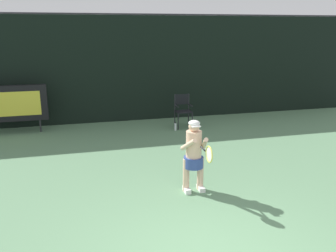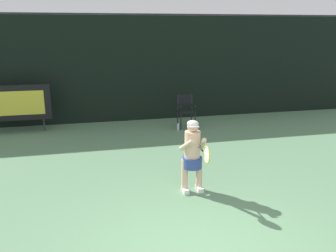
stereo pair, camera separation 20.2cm
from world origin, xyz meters
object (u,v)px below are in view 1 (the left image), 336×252
at_px(scoreboard, 10,104).
at_px(tennis_racket, 209,154).
at_px(tennis_player, 194,153).
at_px(umpire_chair, 183,109).
at_px(water_bottle, 175,127).

bearing_deg(scoreboard, tennis_racket, -55.29).
height_order(tennis_player, tennis_racket, tennis_player).
xyz_separation_m(scoreboard, tennis_racket, (4.16, -6.01, 0.06)).
distance_m(scoreboard, tennis_player, 6.75).
relative_size(umpire_chair, water_bottle, 4.08).
xyz_separation_m(water_bottle, tennis_player, (-0.88, -4.39, 0.67)).
bearing_deg(tennis_player, water_bottle, 78.68).
height_order(umpire_chair, tennis_player, tennis_player).
relative_size(umpire_chair, tennis_racket, 1.79).
xyz_separation_m(umpire_chair, water_bottle, (-0.35, -0.35, -0.50)).
xyz_separation_m(umpire_chair, tennis_player, (-1.23, -4.74, 0.18)).
bearing_deg(tennis_racket, umpire_chair, 79.09).
relative_size(water_bottle, tennis_racket, 0.44).
bearing_deg(scoreboard, umpire_chair, -6.45).
bearing_deg(tennis_racket, water_bottle, 82.11).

